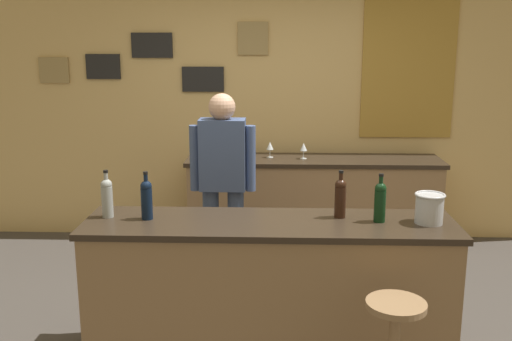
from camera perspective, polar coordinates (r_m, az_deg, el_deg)
ground_plane at (r=4.37m, az=1.34°, el=-14.91°), size 10.00×10.00×0.00m
back_wall at (r=5.93m, az=1.91°, el=6.85°), size 6.00×0.09×2.80m
bar_counter at (r=3.81m, az=1.30°, el=-11.57°), size 2.32×0.60×0.92m
side_counter at (r=5.75m, az=5.57°, el=-3.20°), size 2.45×0.56×0.90m
bartender at (r=4.63m, az=-3.25°, el=-0.91°), size 0.52×0.21×1.62m
bar_stool at (r=3.32m, az=13.34°, el=-15.80°), size 0.32×0.32×0.68m
wine_bottle_a at (r=3.81m, az=-14.35°, el=-2.46°), size 0.07×0.07×0.31m
wine_bottle_b at (r=3.71m, az=-10.65°, el=-2.67°), size 0.07×0.07×0.31m
wine_bottle_c at (r=3.72m, az=8.24°, el=-2.54°), size 0.07×0.07×0.31m
wine_bottle_d at (r=3.68m, az=12.03°, el=-2.88°), size 0.07×0.07×0.31m
ice_bucket at (r=3.73m, az=16.58°, el=-3.50°), size 0.19×0.19×0.19m
wine_glass_a at (r=5.54m, az=-2.41°, el=2.17°), size 0.07×0.07×0.16m
wine_glass_b at (r=5.64m, az=1.37°, el=2.37°), size 0.07×0.07×0.16m
wine_glass_c at (r=5.60m, az=4.67°, el=2.25°), size 0.07×0.07×0.16m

